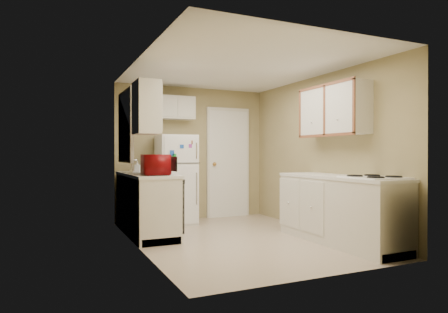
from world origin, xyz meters
name	(u,v)px	position (x,y,z in m)	size (l,w,h in m)	color
floor	(239,239)	(0.00, 0.00, 0.00)	(3.80, 3.80, 0.00)	beige
ceiling	(239,67)	(0.00, 0.00, 2.40)	(3.80, 3.80, 0.00)	white
wall_left	(139,153)	(-1.40, 0.00, 1.20)	(3.80, 3.80, 0.00)	tan
wall_right	(320,153)	(1.40, 0.00, 1.20)	(3.80, 3.80, 0.00)	tan
wall_back	(193,153)	(0.00, 1.90, 1.20)	(2.80, 2.80, 0.00)	tan
wall_front	(326,153)	(0.00, -1.90, 1.20)	(2.80, 2.80, 0.00)	tan
left_counter	(146,203)	(-1.10, 0.90, 0.45)	(0.60, 1.80, 0.90)	silver
dishwasher	(177,204)	(-0.81, 0.30, 0.49)	(0.03, 0.58, 0.72)	black
sink	(144,175)	(-1.10, 1.05, 0.86)	(0.54, 0.74, 0.16)	gray
microwave	(156,164)	(-1.08, 0.38, 1.05)	(0.28, 0.51, 0.34)	#9F0B0F
soap_bottle	(137,166)	(-1.15, 1.27, 1.00)	(0.08, 0.08, 0.18)	white
window_blinds	(126,127)	(-1.36, 1.05, 1.60)	(0.10, 0.98, 1.08)	silver
upper_cabinet_left	(146,108)	(-1.25, 0.22, 1.80)	(0.30, 0.45, 0.70)	silver
refrigerator	(176,179)	(-0.44, 1.52, 0.75)	(0.62, 0.60, 1.51)	white
cabinet_over_fridge	(174,108)	(-0.40, 1.75, 2.00)	(0.70, 0.30, 0.40)	silver
interior_door	(228,163)	(0.70, 1.86, 1.02)	(0.86, 0.06, 2.08)	white
right_counter	(339,209)	(1.10, -0.80, 0.45)	(0.60, 2.00, 0.90)	silver
stove	(374,217)	(1.14, -1.37, 0.43)	(0.57, 0.71, 0.86)	white
upper_cabinet_right	(334,111)	(1.25, -0.50, 1.80)	(0.30, 1.20, 0.70)	silver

